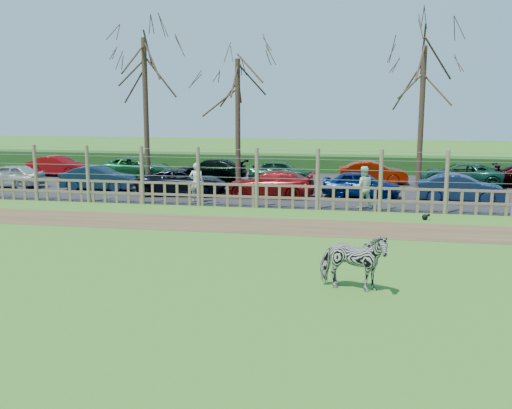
% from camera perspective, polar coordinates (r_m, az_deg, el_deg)
% --- Properties ---
extents(ground, '(120.00, 120.00, 0.00)m').
position_cam_1_polar(ground, '(16.06, -5.18, -5.25)').
color(ground, '#60A03F').
rests_on(ground, ground).
extents(dirt_strip, '(34.00, 2.80, 0.01)m').
position_cam_1_polar(dirt_strip, '(20.31, -1.73, -2.02)').
color(dirt_strip, brown).
rests_on(dirt_strip, ground).
extents(asphalt, '(44.00, 13.00, 0.04)m').
position_cam_1_polar(asphalt, '(30.01, 2.35, 1.85)').
color(asphalt, '#232326').
rests_on(asphalt, ground).
extents(hedge, '(46.00, 2.00, 1.10)m').
position_cam_1_polar(hedge, '(36.84, 3.94, 4.14)').
color(hedge, '#1E4716').
rests_on(hedge, ground).
extents(fence, '(30.16, 0.16, 2.50)m').
position_cam_1_polar(fence, '(23.55, 0.08, 1.60)').
color(fence, brown).
rests_on(fence, ground).
extents(tree_left, '(4.80, 4.80, 7.88)m').
position_cam_1_polar(tree_left, '(29.49, -11.06, 12.44)').
color(tree_left, '#3D2B1E').
rests_on(tree_left, ground).
extents(tree_mid, '(4.80, 4.80, 6.83)m').
position_cam_1_polar(tree_mid, '(29.11, -1.84, 11.17)').
color(tree_mid, '#3D2B1E').
rests_on(tree_mid, ground).
extents(tree_right, '(4.80, 4.80, 7.35)m').
position_cam_1_polar(tree_right, '(29.07, 16.36, 11.53)').
color(tree_right, '#3D2B1E').
rests_on(tree_right, ground).
extents(zebra, '(1.71, 0.99, 1.36)m').
position_cam_1_polar(zebra, '(13.18, 9.67, -5.65)').
color(zebra, gray).
rests_on(zebra, ground).
extents(visitor_a, '(0.67, 0.47, 1.72)m').
position_cam_1_polar(visitor_a, '(24.84, -5.97, 2.20)').
color(visitor_a, beige).
rests_on(visitor_a, asphalt).
extents(visitor_b, '(0.94, 0.79, 1.72)m').
position_cam_1_polar(visitor_b, '(23.68, 10.65, 1.71)').
color(visitor_b, '#B9EABD').
rests_on(visitor_b, asphalt).
extents(crow, '(0.30, 0.22, 0.24)m').
position_cam_1_polar(crow, '(22.04, 16.57, -1.19)').
color(crow, black).
rests_on(crow, ground).
extents(car_0, '(3.59, 1.60, 1.20)m').
position_cam_1_polar(car_0, '(31.99, -23.43, 2.66)').
color(car_0, '#AFB0B3').
rests_on(car_0, asphalt).
extents(car_1, '(3.74, 1.59, 1.20)m').
position_cam_1_polar(car_1, '(29.36, -15.49, 2.54)').
color(car_1, '#10243D').
rests_on(car_1, asphalt).
extents(car_2, '(4.54, 2.53, 1.20)m').
position_cam_1_polar(car_2, '(27.15, -7.36, 2.26)').
color(car_2, black).
rests_on(car_2, asphalt).
extents(car_3, '(4.19, 1.83, 1.20)m').
position_cam_1_polar(car_3, '(26.22, 1.42, 2.07)').
color(car_3, maroon).
rests_on(car_3, asphalt).
extents(car_4, '(3.61, 1.65, 1.20)m').
position_cam_1_polar(car_4, '(26.53, 10.49, 2.00)').
color(car_4, '#04164B').
rests_on(car_4, asphalt).
extents(car_5, '(3.74, 1.60, 1.20)m').
position_cam_1_polar(car_5, '(26.33, 19.79, 1.53)').
color(car_5, '#112048').
rests_on(car_5, asphalt).
extents(car_7, '(3.69, 1.42, 1.20)m').
position_cam_1_polar(car_7, '(36.15, -19.15, 3.66)').
color(car_7, maroon).
rests_on(car_7, asphalt).
extents(car_8, '(4.32, 2.00, 1.20)m').
position_cam_1_polar(car_8, '(34.06, -11.88, 3.64)').
color(car_8, '#105726').
rests_on(car_8, asphalt).
extents(car_9, '(4.25, 1.97, 1.20)m').
position_cam_1_polar(car_9, '(32.28, -4.61, 3.49)').
color(car_9, black).
rests_on(car_9, asphalt).
extents(car_10, '(3.58, 1.57, 1.20)m').
position_cam_1_polar(car_10, '(31.61, 2.48, 3.38)').
color(car_10, '#1C4C2E').
rests_on(car_10, asphalt).
extents(car_11, '(3.69, 1.42, 1.20)m').
position_cam_1_polar(car_11, '(31.41, 11.61, 3.15)').
color(car_11, '#951902').
rests_on(car_11, asphalt).
extents(car_12, '(4.43, 2.25, 1.20)m').
position_cam_1_polar(car_12, '(31.57, 19.64, 2.81)').
color(car_12, '#134230').
rests_on(car_12, asphalt).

